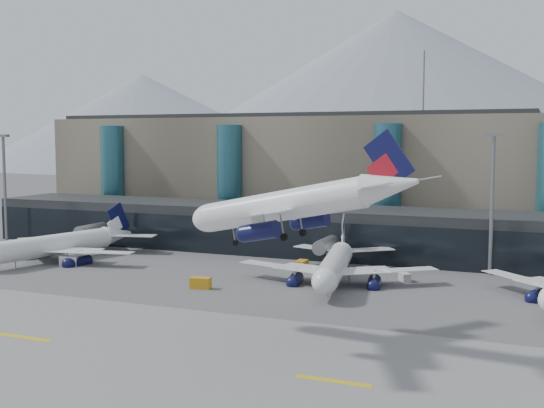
{
  "coord_description": "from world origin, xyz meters",
  "views": [
    {
      "loc": [
        39.84,
        -79.53,
        24.62
      ],
      "look_at": [
        -6.14,
        32.0,
        13.02
      ],
      "focal_mm": 45.0,
      "sensor_mm": 36.0,
      "label": 1
    }
  ],
  "objects_px": {
    "jet_parked_left": "(70,237)",
    "jet_parked_mid": "(336,256)",
    "veh_g": "(405,277)",
    "veh_h": "(201,283)",
    "lightmast_mid": "(492,196)",
    "veh_a": "(69,261)",
    "hero_jet": "(304,196)",
    "veh_f": "(61,243)",
    "veh_b": "(301,265)",
    "lightmast_left": "(5,182)"
  },
  "relations": [
    {
      "from": "jet_parked_left",
      "to": "jet_parked_mid",
      "type": "height_order",
      "value": "jet_parked_left"
    },
    {
      "from": "veh_g",
      "to": "veh_h",
      "type": "distance_m",
      "value": 35.25
    },
    {
      "from": "lightmast_mid",
      "to": "veh_a",
      "type": "distance_m",
      "value": 80.55
    },
    {
      "from": "hero_jet",
      "to": "veh_f",
      "type": "bearing_deg",
      "value": 157.88
    },
    {
      "from": "hero_jet",
      "to": "veh_b",
      "type": "bearing_deg",
      "value": 120.04
    },
    {
      "from": "lightmast_mid",
      "to": "jet_parked_mid",
      "type": "height_order",
      "value": "lightmast_mid"
    },
    {
      "from": "lightmast_mid",
      "to": "veh_b",
      "type": "height_order",
      "value": "lightmast_mid"
    },
    {
      "from": "lightmast_mid",
      "to": "veh_f",
      "type": "xyz_separation_m",
      "value": [
        -92.4,
        -4.87,
        -13.36
      ]
    },
    {
      "from": "veh_a",
      "to": "veh_f",
      "type": "xyz_separation_m",
      "value": [
        -16.1,
        17.14,
        0.11
      ]
    },
    {
      "from": "hero_jet",
      "to": "veh_f",
      "type": "distance_m",
      "value": 90.06
    },
    {
      "from": "veh_h",
      "to": "hero_jet",
      "type": "bearing_deg",
      "value": -50.03
    },
    {
      "from": "lightmast_left",
      "to": "veh_b",
      "type": "height_order",
      "value": "lightmast_left"
    },
    {
      "from": "veh_a",
      "to": "veh_f",
      "type": "relative_size",
      "value": 0.89
    },
    {
      "from": "lightmast_left",
      "to": "veh_g",
      "type": "relative_size",
      "value": 10.41
    },
    {
      "from": "lightmast_left",
      "to": "lightmast_mid",
      "type": "relative_size",
      "value": 1.0
    },
    {
      "from": "lightmast_mid",
      "to": "veh_h",
      "type": "xyz_separation_m",
      "value": [
        -43.11,
        -30.0,
        -13.5
      ]
    },
    {
      "from": "lightmast_mid",
      "to": "veh_b",
      "type": "distance_m",
      "value": 36.95
    },
    {
      "from": "lightmast_mid",
      "to": "hero_jet",
      "type": "xyz_separation_m",
      "value": [
        -17.34,
        -51.72,
        3.44
      ]
    },
    {
      "from": "veh_a",
      "to": "lightmast_mid",
      "type": "bearing_deg",
      "value": -5.43
    },
    {
      "from": "hero_jet",
      "to": "veh_h",
      "type": "xyz_separation_m",
      "value": [
        -25.77,
        21.72,
        -16.94
      ]
    },
    {
      "from": "jet_parked_mid",
      "to": "veh_g",
      "type": "height_order",
      "value": "jet_parked_mid"
    },
    {
      "from": "veh_f",
      "to": "veh_g",
      "type": "relative_size",
      "value": 1.54
    },
    {
      "from": "veh_a",
      "to": "veh_b",
      "type": "xyz_separation_m",
      "value": [
        42.84,
        14.13,
        -0.09
      ]
    },
    {
      "from": "veh_f",
      "to": "veh_g",
      "type": "distance_m",
      "value": 79.55
    },
    {
      "from": "veh_g",
      "to": "veh_b",
      "type": "bearing_deg",
      "value": -133.31
    },
    {
      "from": "lightmast_left",
      "to": "jet_parked_left",
      "type": "distance_m",
      "value": 32.96
    },
    {
      "from": "veh_f",
      "to": "jet_parked_left",
      "type": "bearing_deg",
      "value": -144.21
    },
    {
      "from": "lightmast_left",
      "to": "jet_parked_mid",
      "type": "height_order",
      "value": "lightmast_left"
    },
    {
      "from": "lightmast_left",
      "to": "veh_f",
      "type": "height_order",
      "value": "lightmast_left"
    },
    {
      "from": "lightmast_left",
      "to": "veh_a",
      "type": "xyz_separation_m",
      "value": [
        33.7,
        -19.01,
        -13.48
      ]
    },
    {
      "from": "lightmast_left",
      "to": "jet_parked_left",
      "type": "xyz_separation_m",
      "value": [
        28.85,
        -12.53,
        -9.87
      ]
    },
    {
      "from": "hero_jet",
      "to": "jet_parked_mid",
      "type": "height_order",
      "value": "hero_jet"
    },
    {
      "from": "jet_parked_left",
      "to": "veh_f",
      "type": "bearing_deg",
      "value": 60.19
    },
    {
      "from": "jet_parked_left",
      "to": "jet_parked_mid",
      "type": "xyz_separation_m",
      "value": [
        56.91,
        -0.03,
        -0.15
      ]
    },
    {
      "from": "jet_parked_left",
      "to": "veh_f",
      "type": "relative_size",
      "value": 9.91
    },
    {
      "from": "veh_b",
      "to": "veh_h",
      "type": "distance_m",
      "value": 24.14
    },
    {
      "from": "veh_b",
      "to": "veh_h",
      "type": "height_order",
      "value": "veh_h"
    },
    {
      "from": "veh_f",
      "to": "veh_a",
      "type": "bearing_deg",
      "value": -147.53
    },
    {
      "from": "veh_b",
      "to": "veh_f",
      "type": "height_order",
      "value": "veh_f"
    },
    {
      "from": "jet_parked_mid",
      "to": "jet_parked_left",
      "type": "bearing_deg",
      "value": 79.07
    },
    {
      "from": "jet_parked_left",
      "to": "veh_f",
      "type": "height_order",
      "value": "jet_parked_left"
    },
    {
      "from": "jet_parked_left",
      "to": "veh_b",
      "type": "distance_m",
      "value": 48.45
    },
    {
      "from": "veh_a",
      "to": "jet_parked_left",
      "type": "bearing_deg",
      "value": 105.32
    },
    {
      "from": "veh_a",
      "to": "veh_b",
      "type": "bearing_deg",
      "value": -3.26
    },
    {
      "from": "lightmast_mid",
      "to": "veh_b",
      "type": "bearing_deg",
      "value": -166.76
    },
    {
      "from": "veh_g",
      "to": "veh_h",
      "type": "height_order",
      "value": "veh_h"
    },
    {
      "from": "veh_b",
      "to": "veh_g",
      "type": "xyz_separation_m",
      "value": [
        20.34,
        -3.61,
        -0.13
      ]
    },
    {
      "from": "veh_a",
      "to": "veh_f",
      "type": "distance_m",
      "value": 23.51
    },
    {
      "from": "veh_f",
      "to": "veh_h",
      "type": "bearing_deg",
      "value": -127.75
    },
    {
      "from": "jet_parked_left",
      "to": "veh_b",
      "type": "bearing_deg",
      "value": -67.22
    }
  ]
}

